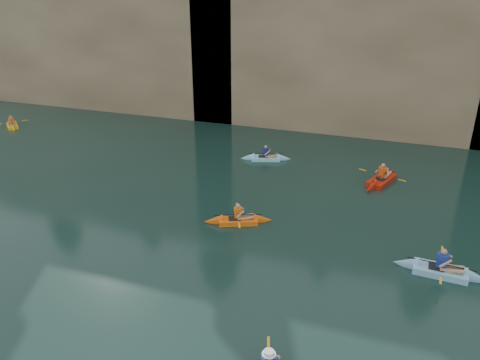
% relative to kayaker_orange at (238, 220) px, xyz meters
% --- Properties ---
extents(ground, '(160.00, 160.00, 0.00)m').
position_rel_kayaker_orange_xyz_m(ground, '(1.70, -7.68, -0.14)').
color(ground, black).
rests_on(ground, ground).
extents(cliff, '(70.00, 16.00, 12.00)m').
position_rel_kayaker_orange_xyz_m(cliff, '(1.70, 22.32, 5.86)').
color(cliff, tan).
rests_on(cliff, ground).
extents(cliff_slab_west, '(26.00, 2.40, 10.56)m').
position_rel_kayaker_orange_xyz_m(cliff_slab_west, '(-18.30, 14.92, 5.14)').
color(cliff_slab_west, tan).
rests_on(cliff_slab_west, ground).
extents(cliff_slab_center, '(24.00, 2.40, 11.40)m').
position_rel_kayaker_orange_xyz_m(cliff_slab_center, '(3.70, 14.92, 5.56)').
color(cliff_slab_center, tan).
rests_on(cliff_slab_center, ground).
extents(sea_cave_west, '(4.50, 1.00, 4.00)m').
position_rel_kayaker_orange_xyz_m(sea_cave_west, '(-16.30, 14.27, 1.86)').
color(sea_cave_west, black).
rests_on(sea_cave_west, ground).
extents(sea_cave_center, '(3.50, 1.00, 3.20)m').
position_rel_kayaker_orange_xyz_m(sea_cave_center, '(-2.30, 14.27, 1.46)').
color(sea_cave_center, black).
rests_on(sea_cave_center, ground).
extents(kayaker_orange, '(3.10, 2.17, 1.16)m').
position_rel_kayaker_orange_xyz_m(kayaker_orange, '(0.00, 0.00, 0.00)').
color(kayaker_orange, '#FF6310').
rests_on(kayaker_orange, ground).
extents(kayaker_ltblue_near, '(3.42, 2.61, 1.34)m').
position_rel_kayaker_orange_xyz_m(kayaker_ltblue_near, '(8.36, -1.22, 0.02)').
color(kayaker_ltblue_near, '#87BFE3').
rests_on(kayaker_ltblue_near, ground).
extents(kayaker_red_far, '(2.48, 3.70, 1.35)m').
position_rel_kayaker_orange_xyz_m(kayaker_red_far, '(5.76, 6.61, 0.02)').
color(kayaker_red_far, red).
rests_on(kayaker_red_far, ground).
extents(kayaker_yellow, '(2.41, 2.23, 1.08)m').
position_rel_kayaker_orange_xyz_m(kayaker_yellow, '(-20.03, 7.95, -0.01)').
color(kayaker_yellow, yellow).
rests_on(kayaker_yellow, ground).
extents(kayaker_ltblue_mid, '(3.06, 2.18, 1.13)m').
position_rel_kayaker_orange_xyz_m(kayaker_ltblue_mid, '(-0.97, 7.75, -0.00)').
color(kayaker_ltblue_mid, '#96E7FC').
rests_on(kayaker_ltblue_mid, ground).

